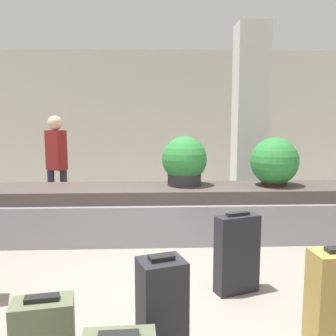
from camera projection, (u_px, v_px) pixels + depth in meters
The scene contains 9 objects.
ground_plane at pixel (176, 297), 3.36m from camera, with size 18.00×18.00×0.00m, color gray.
back_wall at pixel (161, 118), 9.08m from camera, with size 18.00×0.06×3.20m.
carousel at pixel (168, 212), 5.07m from camera, with size 6.56×0.99×0.69m.
pillar at pixel (250, 118), 6.56m from camera, with size 0.54×0.54×3.20m.
suitcase_7 at pixel (162, 315), 2.35m from camera, with size 0.34×0.31×0.76m.
suitcase_8 at pixel (237, 254), 3.42m from camera, with size 0.43×0.29×0.75m.
potted_plant_0 at pixel (184, 162), 5.09m from camera, with size 0.62×0.62×0.67m.
potted_plant_1 at pixel (274, 162), 5.06m from camera, with size 0.65×0.65×0.66m.
traveler_0 at pixel (56, 158), 5.91m from camera, with size 0.36×0.34×1.64m.
Camera 1 is at (-0.21, -3.17, 1.60)m, focal length 40.00 mm.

